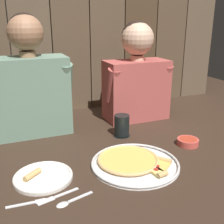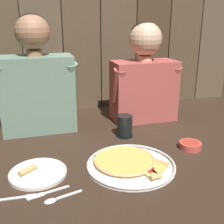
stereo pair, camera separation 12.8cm
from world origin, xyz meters
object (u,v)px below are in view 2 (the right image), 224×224
Objects in this scene: diner_right at (144,75)px; dipping_bowl at (190,145)px; pizza_tray at (129,163)px; diner_left at (37,80)px; drinking_glass at (125,126)px; dinner_plate at (38,173)px.

dipping_bowl is at bearing -82.23° from diner_right.
pizza_tray is 0.34m from dipping_bowl.
diner_left is 0.61m from diner_right.
drinking_glass is at bearing 138.14° from dipping_bowl.
drinking_glass is (0.45, 0.27, 0.05)m from dinner_plate.
dinner_plate is 0.37× the size of diner_left.
pizza_tray is at bearing -105.03° from drinking_glass.
diner_left is (-0.67, 0.45, 0.26)m from dipping_bowl.
drinking_glass is 1.09× the size of dipping_bowl.
dipping_bowl is 0.52m from diner_right.
diner_right is (-0.06, 0.45, 0.25)m from dipping_bowl.
dipping_bowl is (0.33, 0.07, 0.01)m from pizza_tray.
diner_right reaches higher than dinner_plate.
drinking_glass is 0.52m from diner_left.
dinner_plate is at bearing -142.66° from diner_right.
drinking_glass is 0.20× the size of diner_right.
drinking_glass reaches higher than dipping_bowl.
dipping_bowl is at bearing -33.64° from diner_left.
diner_left reaches higher than drinking_glass.
dinner_plate is 0.85m from diner_right.
pizza_tray is at bearing -167.96° from dipping_bowl.
diner_right is at bearing 97.77° from dipping_bowl.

